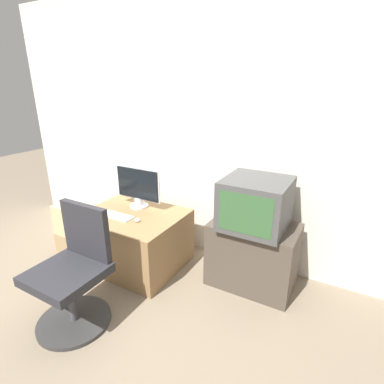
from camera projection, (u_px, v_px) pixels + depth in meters
name	position (u px, v px, depth m)	size (l,w,h in m)	color
ground_plane	(93.00, 311.00, 2.40)	(12.00, 12.00, 0.00)	#7F705B
wall_back	(177.00, 127.00, 3.03)	(4.40, 0.05, 2.60)	silver
desk	(134.00, 239.00, 2.96)	(0.94, 0.76, 0.54)	#937047
side_stand	(252.00, 255.00, 2.64)	(0.73, 0.46, 0.59)	#4C4238
main_monitor	(138.00, 187.00, 2.96)	(0.51, 0.19, 0.41)	silver
keyboard	(116.00, 216.00, 2.80)	(0.34, 0.12, 0.01)	white
mouse	(137.00, 220.00, 2.69)	(0.06, 0.04, 0.03)	silver
crt_tv	(255.00, 203.00, 2.45)	(0.52, 0.51, 0.41)	#474747
office_chair	(74.00, 275.00, 2.20)	(0.54, 0.54, 0.90)	#333333
cardboard_box_lower	(71.00, 245.00, 3.08)	(0.23, 0.20, 0.30)	#A3845B
cardboard_box_upper	(67.00, 219.00, 2.98)	(0.22, 0.18, 0.29)	#D1B27F
book	(52.00, 271.00, 2.89)	(0.16, 0.15, 0.02)	#2D6638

